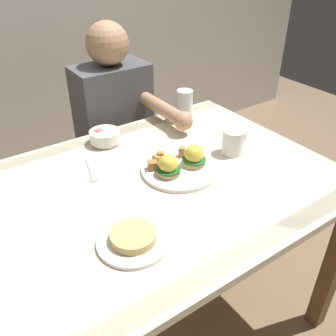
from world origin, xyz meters
TOP-DOWN VIEW (x-y plane):
  - ground_plane at (0.00, 0.00)m, footprint 6.00×6.00m
  - dining_table at (0.00, 0.00)m, footprint 1.20×0.90m
  - eggs_benedict_plate at (0.09, 0.01)m, footprint 0.27×0.27m
  - fruit_bowl at (-0.03, 0.34)m, footprint 0.12×0.12m
  - coffee_mug at (0.34, -0.00)m, footprint 0.11×0.08m
  - fork at (-0.16, 0.18)m, footprint 0.05×0.15m
  - water_glass_near at (0.36, 0.34)m, footprint 0.07×0.07m
  - side_plate at (-0.22, -0.20)m, footprint 0.20×0.20m
  - diner_person at (0.16, 0.60)m, footprint 0.34×0.54m

SIDE VIEW (x-z plane):
  - ground_plane at x=0.00m, z-range 0.00..0.00m
  - dining_table at x=0.00m, z-range 0.26..1.00m
  - diner_person at x=0.16m, z-range 0.08..1.22m
  - fork at x=-0.16m, z-range 0.74..0.74m
  - side_plate at x=-0.22m, z-range 0.74..0.77m
  - eggs_benedict_plate at x=0.09m, z-range 0.72..0.81m
  - fruit_bowl at x=-0.03m, z-range 0.74..0.80m
  - coffee_mug at x=0.34m, z-range 0.74..0.84m
  - water_glass_near at x=0.36m, z-range 0.73..0.87m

